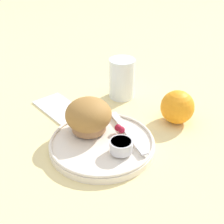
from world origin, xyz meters
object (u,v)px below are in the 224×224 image
Objects in this scene: butter_knife at (128,132)px; orange_fruit at (177,107)px; muffin at (89,116)px; juice_glass at (122,78)px.

orange_fruit reaches higher than butter_knife.
muffin reaches higher than butter_knife.
orange_fruit is at bearing 5.15° from juice_glass.
juice_glass is (-0.17, -0.02, 0.01)m from orange_fruit.
muffin is at bearing -113.34° from orange_fruit.
orange_fruit is at bearing 66.66° from muffin.
muffin is at bearing -121.08° from butter_knife.
orange_fruit is (0.08, 0.19, -0.01)m from muffin.
juice_glass is at bearing -174.85° from orange_fruit.
juice_glass reaches higher than muffin.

